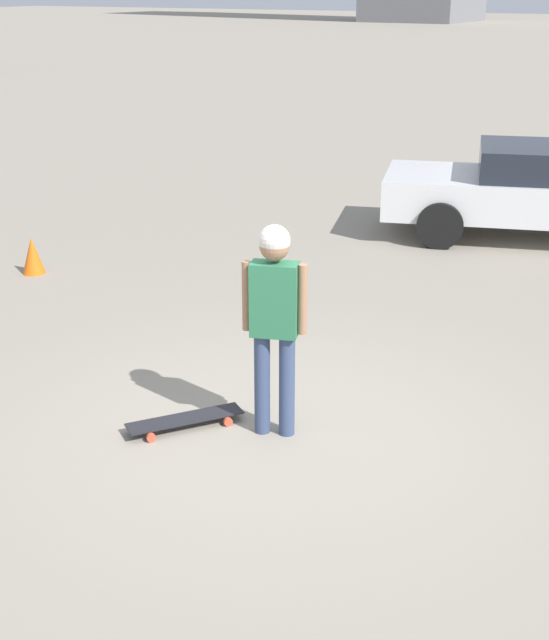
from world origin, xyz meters
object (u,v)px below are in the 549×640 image
object	(u,v)px
skateboard	(185,420)
traffic_cone	(33,256)
person	(274,309)
car_parked_near	(542,189)

from	to	relation	value
skateboard	traffic_cone	distance (m)	4.87
person	car_parked_near	xyz separation A→B (m)	(-0.25, -7.24, -0.39)
skateboard	car_parked_near	xyz separation A→B (m)	(-0.95, -7.54, 0.64)
car_parked_near	skateboard	bearing A→B (deg)	64.41
person	skateboard	distance (m)	1.27
person	car_parked_near	size ratio (longest dim) A/B	0.37
person	car_parked_near	world-z (taller)	person
skateboard	car_parked_near	world-z (taller)	car_parked_near
traffic_cone	car_parked_near	bearing A→B (deg)	-135.45
person	car_parked_near	bearing A→B (deg)	68.50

